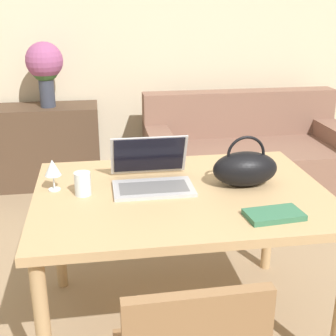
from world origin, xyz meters
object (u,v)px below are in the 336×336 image
at_px(drinking_glass, 83,184).
at_px(wine_glass, 53,168).
at_px(couch, 247,159).
at_px(laptop, 151,172).
at_px(handbag, 245,168).
at_px(flower_vase, 45,66).

xyz_separation_m(drinking_glass, wine_glass, (-0.14, 0.08, 0.05)).
xyz_separation_m(couch, laptop, (-1.03, -1.58, 0.53)).
distance_m(laptop, wine_glass, 0.47).
bearing_deg(couch, handbag, -109.29).
bearing_deg(laptop, flower_vase, 108.60).
bearing_deg(laptop, wine_glass, -179.28).
bearing_deg(drinking_glass, laptop, 14.11).
relative_size(drinking_glass, handbag, 0.34).
distance_m(laptop, handbag, 0.45).
bearing_deg(laptop, couch, 57.04).
relative_size(laptop, drinking_glass, 3.50).
bearing_deg(handbag, couch, 70.71).
height_order(couch, wine_glass, wine_glass).
height_order(laptop, flower_vase, flower_vase).
bearing_deg(wine_glass, laptop, 0.72).
xyz_separation_m(couch, handbag, (-0.58, -1.67, 0.55)).
bearing_deg(handbag, drinking_glass, 179.71).
xyz_separation_m(wine_glass, flower_vase, (-0.19, 1.94, 0.21)).
distance_m(couch, flower_vase, 1.89).
xyz_separation_m(couch, drinking_glass, (-1.35, -1.67, 0.52)).
relative_size(couch, flower_vase, 3.21).
bearing_deg(handbag, wine_glass, 174.93).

